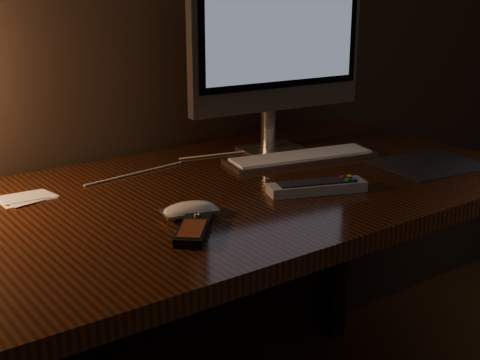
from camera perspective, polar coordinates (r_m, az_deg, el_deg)
desk at (r=1.55m, az=-4.99°, el=-5.12°), size 1.60×0.75×0.75m
monitor at (r=1.73m, az=3.25°, el=12.33°), size 0.50×0.16×0.52m
keyboard at (r=1.71m, az=5.26°, el=1.95°), size 0.41×0.19×0.01m
mousepad at (r=1.73m, az=15.94°, el=1.31°), size 0.28×0.23×0.00m
mouse at (r=1.32m, az=-4.31°, el=-2.69°), size 0.12×0.08×0.02m
media_remote at (r=1.23m, az=-3.98°, el=-4.23°), size 0.13×0.14×0.03m
tv_remote at (r=1.46m, az=6.58°, el=-0.58°), size 0.22×0.13×0.03m
papers at (r=1.48m, az=-17.76°, el=-1.48°), size 0.11×0.08×0.01m
cable at (r=1.67m, az=-4.73°, el=1.36°), size 0.53×0.05×0.00m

